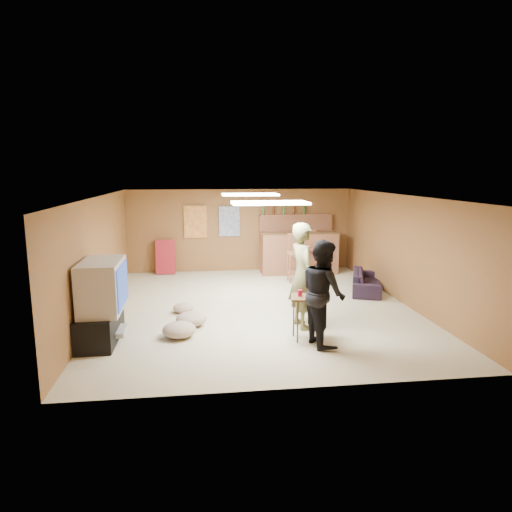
{
  "coord_description": "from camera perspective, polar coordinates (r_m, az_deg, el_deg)",
  "views": [
    {
      "loc": [
        -1.15,
        -8.67,
        2.66
      ],
      "look_at": [
        0.0,
        0.2,
        1.0
      ],
      "focal_mm": 32.0,
      "sensor_mm": 36.0,
      "label": 1
    }
  ],
  "objects": [
    {
      "name": "cup_red_near",
      "position": [
        7.3,
        5.51,
        -4.62
      ],
      "size": [
        0.09,
        0.09,
        0.1
      ],
      "primitive_type": "cylinder",
      "rotation": [
        0.0,
        0.0,
        0.33
      ],
      "color": "red",
      "rests_on": "tray_table"
    },
    {
      "name": "bar_stool_left",
      "position": [
        11.09,
        4.81,
        -0.11
      ],
      "size": [
        0.45,
        0.45,
        1.25
      ],
      "primitive_type": null,
      "rotation": [
        0.0,
        0.0,
        0.16
      ],
      "color": "brown",
      "rests_on": "ground"
    },
    {
      "name": "cushion_near_tv",
      "position": [
        8.13,
        -8.12,
        -7.79
      ],
      "size": [
        0.6,
        0.6,
        0.24
      ],
      "primitive_type": "ellipsoid",
      "rotation": [
        0.0,
        0.0,
        0.12
      ],
      "color": "gray",
      "rests_on": "ground"
    },
    {
      "name": "cushion_mid",
      "position": [
        8.9,
        -9.05,
        -6.41
      ],
      "size": [
        0.51,
        0.51,
        0.18
      ],
      "primitive_type": "ellipsoid",
      "rotation": [
        0.0,
        0.0,
        0.36
      ],
      "color": "gray",
      "rests_on": "ground"
    },
    {
      "name": "ceiling",
      "position": [
        8.76,
        0.17,
        7.5
      ],
      "size": [
        6.0,
        7.0,
        0.02
      ],
      "primitive_type": "cube",
      "color": "silver",
      "rests_on": "ground"
    },
    {
      "name": "dvd_box",
      "position": [
        7.72,
        -17.25,
        -8.95
      ],
      "size": [
        0.35,
        0.5,
        0.08
      ],
      "primitive_type": "cube",
      "color": "#B2B2B7",
      "rests_on": "tv_stand"
    },
    {
      "name": "folding_chair_stack",
      "position": [
        12.21,
        -11.25,
        -0.13
      ],
      "size": [
        0.5,
        0.26,
        0.91
      ],
      "primitive_type": "cube",
      "rotation": [
        -0.14,
        0.0,
        0.0
      ],
      "color": "maroon",
      "rests_on": "ground"
    },
    {
      "name": "cup_red_far",
      "position": [
        7.25,
        7.08,
        -4.74
      ],
      "size": [
        0.09,
        0.09,
        0.11
      ],
      "primitive_type": "cylinder",
      "rotation": [
        0.0,
        0.0,
        0.23
      ],
      "color": "red",
      "rests_on": "tray_table"
    },
    {
      "name": "tv_stand",
      "position": [
        7.73,
        -18.91,
        -8.24
      ],
      "size": [
        0.55,
        1.3,
        0.5
      ],
      "primitive_type": "cube",
      "color": "black",
      "rests_on": "ground"
    },
    {
      "name": "bar_stool_right",
      "position": [
        11.8,
        6.99,
        0.17
      ],
      "size": [
        0.42,
        0.42,
        1.12
      ],
      "primitive_type": null,
      "rotation": [
        0.0,
        0.0,
        0.21
      ],
      "color": "brown",
      "rests_on": "ground"
    },
    {
      "name": "bottle_row",
      "position": [
        12.31,
        3.47,
        5.8
      ],
      "size": [
        1.2,
        0.08,
        0.26
      ],
      "primitive_type": null,
      "color": "#3F7233",
      "rests_on": "bar_shelf"
    },
    {
      "name": "bar_backing",
      "position": [
        12.47,
        4.95,
        3.74
      ],
      "size": [
        2.0,
        0.14,
        0.6
      ],
      "primitive_type": "cube",
      "color": "brown",
      "rests_on": "bar_counter"
    },
    {
      "name": "wall_left",
      "position": [
        9.01,
        -19.12,
        -0.05
      ],
      "size": [
        0.02,
        7.0,
        2.2
      ],
      "primitive_type": "cube",
      "color": "brown",
      "rests_on": "ground"
    },
    {
      "name": "wall_right",
      "position": [
        9.74,
        17.94,
        0.78
      ],
      "size": [
        0.02,
        7.0,
        2.2
      ],
      "primitive_type": "cube",
      "color": "brown",
      "rests_on": "ground"
    },
    {
      "name": "poster_right",
      "position": [
        12.23,
        -3.36,
        4.34
      ],
      "size": [
        0.55,
        0.03,
        0.8
      ],
      "primitive_type": "cube",
      "color": "#334C99",
      "rests_on": "wall_back"
    },
    {
      "name": "tray_table",
      "position": [
        7.4,
        6.5,
        -7.7
      ],
      "size": [
        0.62,
        0.54,
        0.71
      ],
      "primitive_type": "cube",
      "rotation": [
        0.0,
        0.0,
        -0.2
      ],
      "color": "#412914",
      "rests_on": "ground"
    },
    {
      "name": "poster_left",
      "position": [
        12.21,
        -7.59,
        4.25
      ],
      "size": [
        0.6,
        0.03,
        0.85
      ],
      "primitive_type": "cube",
      "color": "#BF3F26",
      "rests_on": "wall_back"
    },
    {
      "name": "ground",
      "position": [
        9.15,
        0.16,
        -6.4
      ],
      "size": [
        7.0,
        7.0,
        0.0
      ],
      "primitive_type": "plane",
      "color": "#BDB490",
      "rests_on": "ground"
    },
    {
      "name": "tv_body",
      "position": [
        7.54,
        -18.68,
        -3.55
      ],
      "size": [
        0.6,
        1.1,
        0.8
      ],
      "primitive_type": "cube",
      "color": "#B2B2B7",
      "rests_on": "tv_stand"
    },
    {
      "name": "wall_front",
      "position": [
        5.52,
        4.96,
        -5.92
      ],
      "size": [
        6.0,
        0.02,
        2.2
      ],
      "primitive_type": "cube",
      "color": "brown",
      "rests_on": "ground"
    },
    {
      "name": "cup_blue",
      "position": [
        7.44,
        7.16,
        -4.39
      ],
      "size": [
        0.08,
        0.08,
        0.1
      ],
      "primitive_type": "cylinder",
      "rotation": [
        0.0,
        0.0,
        0.11
      ],
      "color": "#17179F",
      "rests_on": "tray_table"
    },
    {
      "name": "person_olive",
      "position": [
        7.83,
        5.82,
        -2.45
      ],
      "size": [
        0.54,
        0.73,
        1.82
      ],
      "primitive_type": "imported",
      "rotation": [
        0.0,
        0.0,
        1.74
      ],
      "color": "brown",
      "rests_on": "ground"
    },
    {
      "name": "ceiling_panel_front",
      "position": [
        7.28,
        1.73,
        6.65
      ],
      "size": [
        1.2,
        0.6,
        0.04
      ],
      "primitive_type": "cube",
      "color": "white",
      "rests_on": "ceiling"
    },
    {
      "name": "cushion_far",
      "position": [
        7.62,
        -9.58,
        -9.08
      ],
      "size": [
        0.65,
        0.65,
        0.25
      ],
      "primitive_type": "ellipsoid",
      "rotation": [
        0.0,
        0.0,
        0.22
      ],
      "color": "gray",
      "rests_on": "ground"
    },
    {
      "name": "wall_back",
      "position": [
        12.33,
        -1.97,
        3.23
      ],
      "size": [
        6.0,
        0.02,
        2.2
      ],
      "primitive_type": "cube",
      "color": "brown",
      "rests_on": "ground"
    },
    {
      "name": "tv_screen",
      "position": [
        7.48,
        -16.35,
        -3.52
      ],
      "size": [
        0.02,
        0.95,
        0.65
      ],
      "primitive_type": "cube",
      "color": "navy",
      "rests_on": "tv_body"
    },
    {
      "name": "bar_counter",
      "position": [
        12.11,
        5.38,
        0.42
      ],
      "size": [
        2.0,
        0.6,
        1.1
      ],
      "primitive_type": "cube",
      "color": "brown",
      "rests_on": "ground"
    },
    {
      "name": "bar_shelf",
      "position": [
        12.42,
        5.0,
        5.1
      ],
      "size": [
        2.0,
        0.18,
        0.05
      ],
      "primitive_type": "cube",
      "color": "brown",
      "rests_on": "bar_backing"
    },
    {
      "name": "bar_lip",
      "position": [
        11.78,
        5.69,
        2.84
      ],
      "size": [
        2.1,
        0.12,
        0.05
      ],
      "primitive_type": "cube",
      "color": "#412914",
      "rests_on": "bar_counter"
    },
    {
      "name": "sofa",
      "position": [
        10.59,
        13.67,
        -3.07
      ],
      "size": [
        1.11,
        1.68,
        0.46
      ],
      "primitive_type": "imported",
      "rotation": [
        0.0,
        0.0,
        1.22
      ],
      "color": "black",
      "rests_on": "ground"
    },
    {
      "name": "person_black",
      "position": [
        7.12,
        8.4,
        -4.55
      ],
      "size": [
        0.74,
        0.89,
        1.65
      ],
      "primitive_type": "imported",
      "rotation": [
        0.0,
        0.0,
        1.73
      ],
      "color": "black",
      "rests_on": "ground"
    },
    {
      "name": "ceiling_panel_back",
      "position": [
        9.95,
        -0.75,
        7.68
      ],
      "size": [
        1.2,
        0.6,
        0.04
      ],
      "primitive_type": "cube",
      "color": "white",
      "rests_on": "ceiling"
    }
  ]
}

